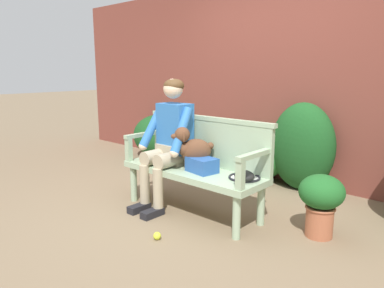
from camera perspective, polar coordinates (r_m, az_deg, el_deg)
ground_plane at (r=3.73m, az=0.00°, el=-10.56°), size 40.00×40.00×0.00m
brick_garden_fence at (r=4.88m, az=14.01°, el=9.74°), size 8.00×0.30×2.55m
hedge_bush_far_left at (r=5.80m, az=-4.79°, el=1.14°), size 1.10×0.72×0.71m
hedge_bush_mid_right at (r=4.77m, az=9.75°, el=-1.48°), size 0.88×0.58×0.68m
hedge_bush_far_right at (r=4.45m, az=16.93°, el=-0.39°), size 0.78×0.51×1.04m
garden_bench at (r=3.60m, az=0.00°, el=-4.87°), size 1.52×0.51×0.45m
bench_backrest at (r=3.69m, az=2.32°, el=0.58°), size 1.56×0.06×0.50m
bench_armrest_left_end at (r=3.98m, az=-8.54°, el=0.53°), size 0.06×0.51×0.28m
bench_armrest_right_end at (r=3.04m, az=8.97°, el=-2.97°), size 0.06×0.51×0.28m
person_seated at (r=3.71m, az=-3.58°, el=0.94°), size 0.56×0.65×1.32m
dog_on_bench at (r=3.53m, az=0.06°, el=-0.64°), size 0.36×0.38×0.42m
tennis_racket at (r=3.32m, az=8.53°, el=-5.11°), size 0.31×0.57×0.03m
baseball_glove at (r=3.23m, az=8.20°, el=-4.93°), size 0.28×0.26×0.09m
sports_bag at (r=3.46m, az=1.57°, el=-3.29°), size 0.31×0.24×0.14m
tennis_ball at (r=3.16m, az=-5.50°, el=-14.17°), size 0.07×0.07×0.07m
potted_plant at (r=3.28m, az=19.61°, el=-8.20°), size 0.38×0.38×0.55m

